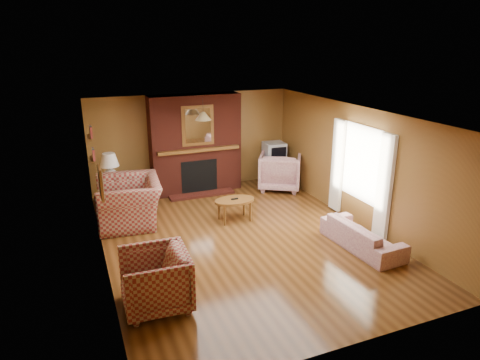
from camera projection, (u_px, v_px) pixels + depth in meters
name	position (u px, v px, depth m)	size (l,w,h in m)	color
floor	(242.00, 239.00, 8.16)	(6.50, 6.50, 0.00)	#44260E
ceiling	(243.00, 114.00, 7.40)	(6.50, 6.50, 0.00)	silver
wall_back	(193.00, 142.00, 10.64)	(6.50, 6.50, 0.00)	olive
wall_front	(350.00, 262.00, 4.93)	(6.50, 6.50, 0.00)	olive
wall_left	(99.00, 198.00, 6.89)	(6.50, 6.50, 0.00)	olive
wall_right	(356.00, 165.00, 8.68)	(6.50, 6.50, 0.00)	olive
fireplace	(196.00, 145.00, 10.41)	(2.20, 0.82, 2.40)	#521B12
window_right	(360.00, 172.00, 8.51)	(0.10, 1.85, 2.00)	beige
bookshelf	(92.00, 144.00, 8.43)	(0.09, 0.55, 0.71)	brown
botanical_print	(101.00, 183.00, 6.53)	(0.05, 0.40, 0.50)	brown
pendant_light	(203.00, 116.00, 9.55)	(0.36, 0.36, 0.48)	black
plaid_loveseat	(129.00, 202.00, 8.77)	(1.43, 1.25, 0.93)	maroon
plaid_armchair	(155.00, 280.00, 5.99)	(0.92, 0.94, 0.86)	maroon
floral_sofa	(362.00, 235.00, 7.78)	(1.68, 0.66, 0.49)	beige
floral_armchair	(280.00, 171.00, 10.79)	(1.00, 1.03, 0.94)	beige
coffee_table	(235.00, 202.00, 8.90)	(0.86, 0.53, 0.49)	brown
side_table	(113.00, 197.00, 9.46)	(0.48, 0.48, 0.63)	brown
table_lamp	(110.00, 167.00, 9.24)	(0.41, 0.41, 0.68)	silver
tv_stand	(274.00, 172.00, 11.26)	(0.57, 0.52, 0.62)	black
crt_tv	(274.00, 152.00, 11.08)	(0.55, 0.55, 0.48)	#A5A8AD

